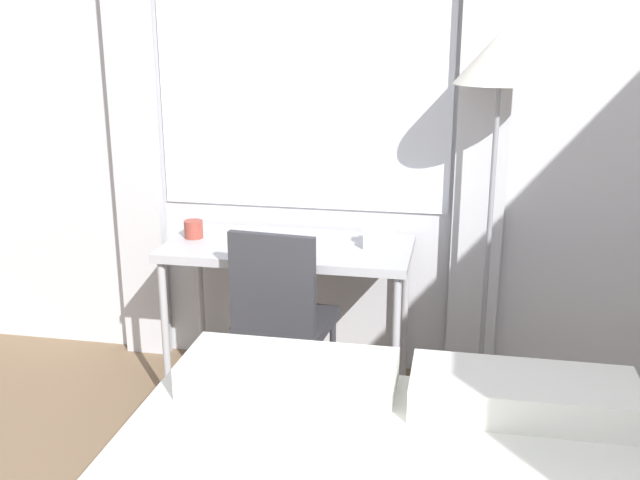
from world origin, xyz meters
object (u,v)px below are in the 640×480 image
standing_lamp (499,85)px  book (261,240)px  mug (194,229)px  desk_chair (281,313)px  telephone (379,238)px  desk (288,258)px

standing_lamp → book: size_ratio=7.96×
mug → desk_chair: bearing=-29.8°
desk_chair → telephone: (0.39, 0.33, 0.28)m
desk → standing_lamp: bearing=4.3°
desk → book: (-0.13, 0.00, 0.08)m
telephone → standing_lamp: bearing=1.2°
book → desk_chair: bearing=-59.4°
desk_chair → standing_lamp: standing_lamp is taller
desk_chair → mug: size_ratio=10.22×
desk → telephone: bearing=7.8°
desk_chair → book: bearing=126.4°
telephone → desk: bearing=-172.2°
desk → standing_lamp: standing_lamp is taller
desk_chair → desk: bearing=102.0°
standing_lamp → desk: bearing=-175.7°
desk_chair → book: desk_chair is taller
standing_lamp → book: 1.28m
book → mug: size_ratio=2.43×
desk → desk_chair: bearing=-83.8°
desk_chair → telephone: desk_chair is taller
desk_chair → telephone: size_ratio=5.63×
book → telephone: bearing=5.8°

